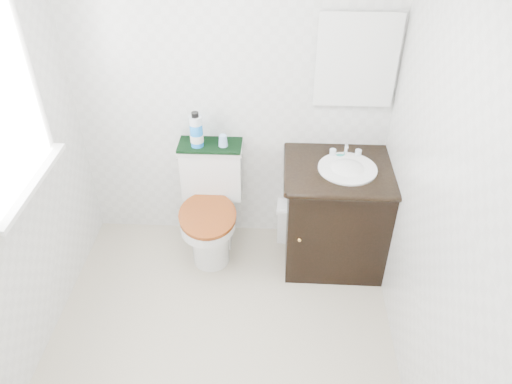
# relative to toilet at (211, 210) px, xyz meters

# --- Properties ---
(floor) EXTENTS (2.40, 2.40, 0.00)m
(floor) POSITION_rel_toilet_xyz_m (0.15, -0.97, -0.37)
(floor) COLOR #A7A387
(floor) RESTS_ON ground
(wall_back) EXTENTS (2.40, 0.00, 2.40)m
(wall_back) POSITION_rel_toilet_xyz_m (0.15, 0.23, 0.83)
(wall_back) COLOR silver
(wall_back) RESTS_ON ground
(wall_right) EXTENTS (0.00, 2.40, 2.40)m
(wall_right) POSITION_rel_toilet_xyz_m (1.25, -0.97, 0.83)
(wall_right) COLOR silver
(wall_right) RESTS_ON ground
(mirror) EXTENTS (0.50, 0.02, 0.60)m
(mirror) POSITION_rel_toilet_xyz_m (0.96, 0.21, 1.08)
(mirror) COLOR silver
(mirror) RESTS_ON wall_back
(toilet) EXTENTS (0.46, 0.66, 0.84)m
(toilet) POSITION_rel_toilet_xyz_m (0.00, 0.00, 0.00)
(toilet) COLOR white
(toilet) RESTS_ON floor
(vanity) EXTENTS (0.75, 0.64, 0.92)m
(vanity) POSITION_rel_toilet_xyz_m (0.91, -0.06, 0.07)
(vanity) COLOR black
(vanity) RESTS_ON floor
(trash_bin) EXTENTS (0.23, 0.19, 0.32)m
(trash_bin) POSITION_rel_toilet_xyz_m (0.60, 0.13, -0.20)
(trash_bin) COLOR white
(trash_bin) RESTS_ON floor
(towel) EXTENTS (0.45, 0.22, 0.02)m
(towel) POSITION_rel_toilet_xyz_m (0.00, 0.12, 0.48)
(towel) COLOR black
(towel) RESTS_ON toilet
(mouthwash_bottle) EXTENTS (0.09, 0.09, 0.26)m
(mouthwash_bottle) POSITION_rel_toilet_xyz_m (-0.08, 0.10, 0.61)
(mouthwash_bottle) COLOR blue
(mouthwash_bottle) RESTS_ON towel
(cup) EXTENTS (0.07, 0.07, 0.08)m
(cup) POSITION_rel_toilet_xyz_m (0.10, 0.11, 0.53)
(cup) COLOR #83A7D7
(cup) RESTS_ON towel
(soap_bar) EXTENTS (0.07, 0.04, 0.02)m
(soap_bar) POSITION_rel_toilet_xyz_m (0.91, 0.06, 0.46)
(soap_bar) COLOR #1A7D70
(soap_bar) RESTS_ON vanity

